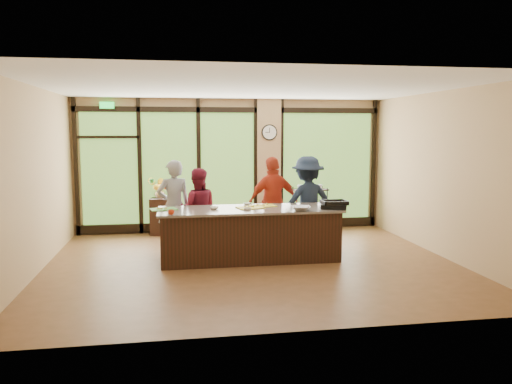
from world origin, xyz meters
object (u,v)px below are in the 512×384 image
object	(u,v)px
flower_stand	(160,216)
bar_cart	(310,203)
cook_left	(174,206)
roasting_pan	(334,206)
cook_right	(307,202)
island_base	(249,235)

from	to	relation	value
flower_stand	bar_cart	distance (m)	3.41
cook_left	roasting_pan	xyz separation A→B (m)	(2.79, -1.13, 0.09)
cook_right	flower_stand	bearing A→B (deg)	-38.73
cook_right	flower_stand	distance (m)	3.38
cook_left	cook_right	size ratio (longest dim) A/B	0.97
flower_stand	roasting_pan	bearing A→B (deg)	-33.09
flower_stand	bar_cart	size ratio (longest dim) A/B	0.77
cook_left	bar_cart	xyz separation A→B (m)	(3.09, 1.55, -0.24)
cook_right	island_base	bearing A→B (deg)	22.80
island_base	cook_right	size ratio (longest dim) A/B	1.73
cook_left	island_base	bearing A→B (deg)	135.47
island_base	cook_left	bearing A→B (deg)	146.93
island_base	flower_stand	distance (m)	2.94
cook_left	roasting_pan	size ratio (longest dim) A/B	4.00
island_base	bar_cart	size ratio (longest dim) A/B	2.93
cook_left	flower_stand	world-z (taller)	cook_left
roasting_pan	island_base	bearing A→B (deg)	-168.83
cook_left	cook_right	distance (m)	2.59
cook_right	bar_cart	world-z (taller)	cook_right
bar_cart	cook_left	bearing A→B (deg)	-167.09
cook_left	cook_right	bearing A→B (deg)	166.81
roasting_pan	bar_cart	xyz separation A→B (m)	(0.30, 2.68, -0.32)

